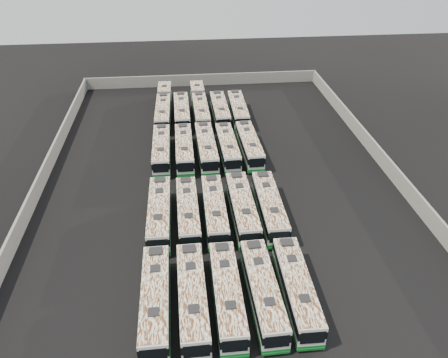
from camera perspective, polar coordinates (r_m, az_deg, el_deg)
ground at (r=55.40m, az=-0.51°, el=-0.91°), size 140.00×140.00×0.00m
perimeter_wall at (r=54.80m, az=-0.52°, el=0.05°), size 45.20×73.20×2.20m
bus_front_far_left at (r=39.25m, az=-8.91°, el=-15.39°), size 2.42×11.24×3.16m
bus_front_left at (r=39.12m, az=-4.13°, el=-15.18°), size 2.54×11.28×3.17m
bus_front_center at (r=39.31m, az=0.42°, el=-14.82°), size 2.34×11.04×3.11m
bus_front_right at (r=39.71m, az=5.10°, el=-14.39°), size 2.57×11.06×3.10m
bus_front_far_right at (r=40.33m, az=9.45°, el=-13.89°), size 2.47×10.98×3.08m
bus_midfront_far_left at (r=48.51m, az=-8.41°, el=-4.46°), size 2.45×11.21×3.15m
bus_midfront_left at (r=48.41m, az=-4.72°, el=-4.35°), size 2.44×10.84×3.04m
bus_midfront_center at (r=48.53m, az=-1.22°, el=-4.10°), size 2.32×10.88×3.06m
bus_midfront_right at (r=48.78m, az=2.41°, el=-3.82°), size 2.55×11.33×3.18m
bus_midfront_far_right at (r=49.22m, az=5.95°, el=-3.64°), size 2.47×11.22×3.15m
bus_midback_far_left at (r=60.99m, az=-8.15°, el=3.83°), size 2.33×10.97×3.09m
bus_midback_left at (r=60.79m, az=-5.21°, el=3.95°), size 2.39×11.06×3.11m
bus_midback_center at (r=60.81m, az=-2.32°, el=4.12°), size 2.67×11.35×3.18m
bus_midback_right at (r=61.08m, az=0.48°, el=4.20°), size 2.56×10.84×3.04m
bus_midback_far_right at (r=61.61m, az=3.33°, el=4.43°), size 2.59×10.98×3.08m
bus_back_far_left at (r=74.77m, az=-7.88°, el=9.41°), size 2.61×16.97×3.07m
bus_back_left at (r=72.06m, az=-5.53°, el=8.70°), size 2.45×11.20×3.15m
bus_back_center at (r=74.62m, az=-3.19°, el=9.62°), size 2.56×16.95×3.07m
bus_back_right at (r=72.33m, az=-0.52°, el=8.92°), size 2.48×11.04×3.10m
bus_back_far_right at (r=72.56m, az=1.86°, el=9.00°), size 2.47×11.17×3.14m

